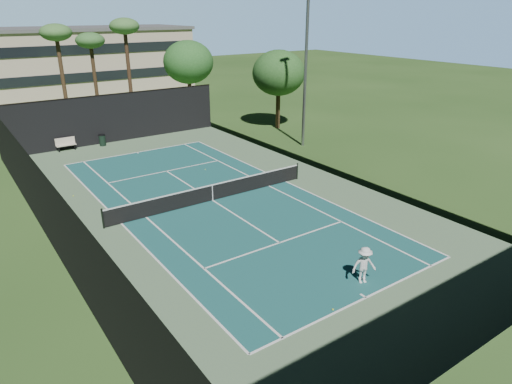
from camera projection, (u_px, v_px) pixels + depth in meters
ground at (213, 201)px, 26.72m from camera, size 160.00×160.00×0.00m
apron_slab at (213, 201)px, 26.72m from camera, size 18.00×32.00×0.01m
court_surface at (213, 200)px, 26.72m from camera, size 10.97×23.77×0.01m
court_lines at (213, 200)px, 26.72m from camera, size 11.07×23.87×0.01m
tennis_net at (212, 192)px, 26.52m from camera, size 12.90×0.10×1.10m
fence at (211, 168)px, 26.03m from camera, size 18.04×32.05×4.03m
player at (364, 265)px, 18.41m from camera, size 1.18×0.94×1.60m
tennis_ball_a at (333, 309)px, 16.94m from camera, size 0.08×0.08×0.08m
tennis_ball_b at (199, 188)px, 28.57m from camera, size 0.06×0.06×0.06m
tennis_ball_c at (205, 169)px, 31.88m from camera, size 0.06×0.06×0.06m
tennis_ball_d at (73, 196)px, 27.32m from camera, size 0.07×0.07×0.07m
park_bench at (66, 144)px, 36.13m from camera, size 1.50×0.45×1.02m
trash_bin at (102, 140)px, 37.40m from camera, size 0.56×0.56×0.95m
palm_a at (56, 37)px, 40.89m from camera, size 2.80×2.80×9.32m
palm_b at (90, 44)px, 44.58m from camera, size 2.80×2.80×8.42m
palm_c at (125, 31)px, 43.17m from camera, size 2.80×2.80×9.77m
decid_tree_a at (188, 62)px, 46.78m from camera, size 5.12×5.12×7.62m
decid_tree_b at (279, 73)px, 41.43m from camera, size 4.80×4.80×7.14m
campus_building at (37, 61)px, 60.16m from camera, size 40.50×12.50×8.30m
light_pole at (306, 65)px, 35.29m from camera, size 0.90×0.25×12.22m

